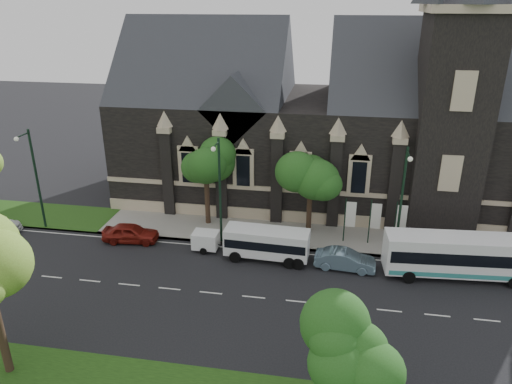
% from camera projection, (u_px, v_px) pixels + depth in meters
% --- Properties ---
extents(ground, '(160.00, 160.00, 0.00)m').
position_uv_depth(ground, '(254.00, 297.00, 32.42)').
color(ground, black).
rests_on(ground, ground).
extents(sidewalk, '(80.00, 5.00, 0.15)m').
position_uv_depth(sidewalk, '(273.00, 233.00, 41.06)').
color(sidewalk, gray).
rests_on(sidewalk, ground).
extents(museum, '(40.00, 17.70, 29.90)m').
position_uv_depth(museum, '(340.00, 119.00, 45.68)').
color(museum, black).
rests_on(museum, ground).
extents(tree_park_east, '(3.40, 3.40, 6.28)m').
position_uv_depth(tree_park_east, '(354.00, 343.00, 21.20)').
color(tree_park_east, black).
rests_on(tree_park_east, ground).
extents(tree_walk_right, '(4.08, 4.08, 7.80)m').
position_uv_depth(tree_walk_right, '(314.00, 168.00, 39.50)').
color(tree_walk_right, black).
rests_on(tree_walk_right, ground).
extents(tree_walk_left, '(3.91, 3.91, 7.64)m').
position_uv_depth(tree_walk_left, '(209.00, 163.00, 40.93)').
color(tree_walk_left, black).
rests_on(tree_walk_left, ground).
extents(street_lamp_near, '(0.36, 1.88, 9.00)m').
position_uv_depth(street_lamp_near, '(402.00, 198.00, 35.41)').
color(street_lamp_near, black).
rests_on(street_lamp_near, ground).
extents(street_lamp_mid, '(0.36, 1.88, 9.00)m').
position_uv_depth(street_lamp_mid, '(219.00, 186.00, 37.59)').
color(street_lamp_mid, black).
rests_on(street_lamp_mid, ground).
extents(street_lamp_far, '(0.36, 1.88, 9.00)m').
position_uv_depth(street_lamp_far, '(35.00, 175.00, 40.08)').
color(street_lamp_far, black).
rests_on(street_lamp_far, ground).
extents(banner_flag_left, '(0.90, 0.10, 4.00)m').
position_uv_depth(banner_flag_left, '(349.00, 217.00, 38.76)').
color(banner_flag_left, black).
rests_on(banner_flag_left, ground).
extents(banner_flag_center, '(0.90, 0.10, 4.00)m').
position_uv_depth(banner_flag_center, '(374.00, 219.00, 38.44)').
color(banner_flag_center, black).
rests_on(banner_flag_center, ground).
extents(banner_flag_right, '(0.90, 0.10, 4.00)m').
position_uv_depth(banner_flag_right, '(399.00, 220.00, 38.13)').
color(banner_flag_right, black).
rests_on(banner_flag_right, ground).
extents(tour_coach, '(11.24, 3.24, 3.24)m').
position_uv_depth(tour_coach, '(464.00, 256.00, 34.12)').
color(tour_coach, white).
rests_on(tour_coach, ground).
extents(shuttle_bus, '(6.57, 2.58, 2.50)m').
position_uv_depth(shuttle_bus, '(267.00, 242.00, 36.64)').
color(shuttle_bus, white).
rests_on(shuttle_bus, ground).
extents(box_trailer, '(2.93, 1.72, 1.56)m').
position_uv_depth(box_trailer, '(206.00, 240.00, 38.21)').
color(box_trailer, white).
rests_on(box_trailer, ground).
extents(sedan, '(4.63, 1.93, 1.49)m').
position_uv_depth(sedan, '(345.00, 260.00, 35.58)').
color(sedan, slate).
rests_on(sedan, ground).
extents(car_far_red, '(4.76, 2.29, 1.57)m').
position_uv_depth(car_far_red, '(131.00, 233.00, 39.57)').
color(car_far_red, maroon).
rests_on(car_far_red, ground).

